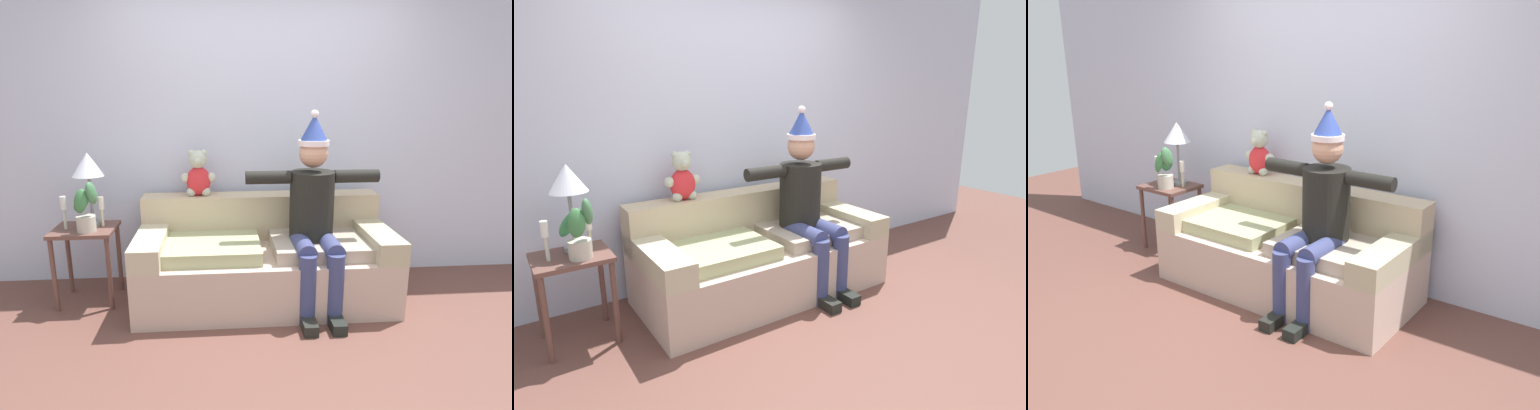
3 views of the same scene
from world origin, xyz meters
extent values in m
plane|color=brown|center=(0.00, 0.00, 0.00)|extent=(10.00, 10.00, 0.00)
cube|color=silver|center=(0.00, 1.55, 1.35)|extent=(7.00, 0.10, 2.70)
cube|color=#C6A998|center=(0.00, 0.97, 0.21)|extent=(1.97, 0.89, 0.42)
cube|color=#C2AC8A|center=(0.00, 1.30, 0.61)|extent=(1.97, 0.24, 0.37)
cube|color=#C0B393|center=(-0.87, 0.97, 0.51)|extent=(0.22, 0.89, 0.17)
cube|color=#B5AB89|center=(0.87, 0.97, 0.51)|extent=(0.22, 0.89, 0.17)
cube|color=tan|center=(-0.44, 0.92, 0.47)|extent=(0.79, 0.63, 0.10)
cube|color=tan|center=(0.44, 0.92, 0.47)|extent=(0.79, 0.63, 0.10)
cylinder|color=black|center=(0.36, 0.95, 0.78)|extent=(0.34, 0.34, 0.52)
sphere|color=tan|center=(0.36, 0.95, 1.18)|extent=(0.22, 0.22, 0.22)
cylinder|color=white|center=(0.36, 0.95, 1.26)|extent=(0.23, 0.23, 0.04)
cone|color=#31469A|center=(0.36, 0.95, 1.37)|extent=(0.21, 0.21, 0.20)
sphere|color=white|center=(0.36, 0.95, 1.47)|extent=(0.06, 0.06, 0.06)
cylinder|color=#393F6E|center=(0.26, 0.75, 0.52)|extent=(0.14, 0.40, 0.14)
cylinder|color=#393F6E|center=(0.26, 0.55, 0.26)|extent=(0.13, 0.13, 0.52)
cube|color=black|center=(0.26, 0.47, 0.04)|extent=(0.10, 0.24, 0.08)
cylinder|color=#393F6E|center=(0.46, 0.75, 0.52)|extent=(0.14, 0.40, 0.14)
cylinder|color=#393F6E|center=(0.46, 0.55, 0.26)|extent=(0.13, 0.13, 0.52)
cube|color=black|center=(0.46, 0.47, 0.04)|extent=(0.10, 0.24, 0.08)
cylinder|color=black|center=(0.02, 0.95, 1.00)|extent=(0.34, 0.10, 0.10)
cylinder|color=black|center=(0.70, 0.95, 1.00)|extent=(0.34, 0.10, 0.10)
ellipsoid|color=red|center=(-0.52, 1.30, 0.92)|extent=(0.20, 0.16, 0.24)
sphere|color=beige|center=(-0.52, 1.30, 1.10)|extent=(0.15, 0.15, 0.15)
sphere|color=beige|center=(-0.52, 1.24, 1.09)|extent=(0.07, 0.07, 0.07)
sphere|color=beige|center=(-0.57, 1.30, 1.15)|extent=(0.05, 0.05, 0.05)
sphere|color=beige|center=(-0.47, 1.30, 1.15)|extent=(0.05, 0.05, 0.05)
sphere|color=beige|center=(-0.62, 1.30, 0.95)|extent=(0.08, 0.08, 0.08)
sphere|color=beige|center=(-0.58, 1.27, 0.83)|extent=(0.08, 0.08, 0.08)
sphere|color=beige|center=(-0.41, 1.30, 0.95)|extent=(0.08, 0.08, 0.08)
sphere|color=beige|center=(-0.46, 1.27, 0.83)|extent=(0.08, 0.08, 0.08)
cube|color=brown|center=(-1.40, 1.07, 0.59)|extent=(0.47, 0.40, 0.03)
cylinder|color=brown|center=(-1.60, 0.90, 0.29)|extent=(0.04, 0.04, 0.58)
cylinder|color=brown|center=(-1.19, 0.90, 0.29)|extent=(0.04, 0.04, 0.58)
cylinder|color=brown|center=(-1.60, 1.24, 0.29)|extent=(0.04, 0.04, 0.58)
cylinder|color=brown|center=(-1.19, 1.24, 0.29)|extent=(0.04, 0.04, 0.58)
cylinder|color=gray|center=(-1.35, 1.15, 0.62)|extent=(0.14, 0.14, 0.03)
cylinder|color=gray|center=(-1.35, 1.15, 0.82)|extent=(0.02, 0.02, 0.36)
cone|color=silver|center=(-1.35, 1.15, 1.09)|extent=(0.24, 0.24, 0.18)
cylinder|color=beige|center=(-1.35, 0.98, 0.67)|extent=(0.14, 0.14, 0.12)
ellipsoid|color=#41784B|center=(-1.29, 0.96, 0.91)|extent=(0.10, 0.16, 0.20)
ellipsoid|color=#337D49|center=(-1.39, 1.05, 0.82)|extent=(0.19, 0.13, 0.21)
ellipsoid|color=#3A7640|center=(-1.36, 0.94, 0.85)|extent=(0.13, 0.13, 0.19)
cylinder|color=beige|center=(-1.53, 1.05, 0.69)|extent=(0.02, 0.02, 0.16)
cylinder|color=white|center=(-1.53, 1.05, 0.81)|extent=(0.04, 0.04, 0.10)
cylinder|color=beige|center=(-1.27, 1.11, 0.68)|extent=(0.02, 0.02, 0.14)
cylinder|color=white|center=(-1.27, 1.11, 0.79)|extent=(0.04, 0.04, 0.10)
camera|label=1|loc=(-0.34, -2.21, 1.61)|focal=30.23mm
camera|label=2|loc=(-1.79, -1.78, 1.65)|focal=30.43mm
camera|label=3|loc=(2.28, -2.18, 1.94)|focal=38.06mm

